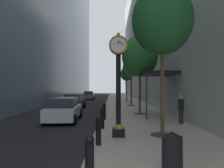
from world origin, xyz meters
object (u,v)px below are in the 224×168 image
object	(u,v)px
street_clock	(119,79)
bollard_nearest	(90,158)
car_black_near	(74,102)
car_grey_mid	(89,95)
bollard_second	(99,130)
car_white_far	(64,109)
trash_bin	(172,151)
street_tree_mid_far	(131,68)
street_tree_mid_near	(140,56)
street_tree_far	(127,74)
bollard_fourth	(105,111)
street_tree_near	(162,21)
bollard_third	(102,118)
pedestrian_walking	(181,109)

from	to	relation	value
street_clock	bollard_nearest	world-z (taller)	street_clock
car_black_near	car_grey_mid	xyz separation A→B (m)	(-0.37, 17.16, -0.01)
bollard_second	car_white_far	xyz separation A→B (m)	(-2.79, 6.41, 0.08)
trash_bin	car_black_near	size ratio (longest dim) A/B	0.25
street_tree_mid_far	car_black_near	xyz separation A→B (m)	(-6.30, -2.65, -3.86)
car_grey_mid	street_clock	bearing A→B (deg)	-81.11
street_clock	street_tree_mid_near	world-z (taller)	street_tree_mid_near
bollard_second	street_tree_far	size ratio (longest dim) A/B	0.20
bollard_fourth	car_black_near	bearing A→B (deg)	113.77
bollard_second	street_tree_near	size ratio (longest dim) A/B	0.16
bollard_nearest	car_grey_mid	xyz separation A→B (m)	(-3.87, 34.25, 0.07)
street_tree_mid_near	trash_bin	world-z (taller)	street_tree_mid_near
bollard_second	car_black_near	bearing A→B (deg)	103.99
street_clock	trash_bin	bearing A→B (deg)	-72.15
bollard_second	street_tree_far	bearing A→B (deg)	83.39
bollard_second	street_tree_mid_far	size ratio (longest dim) A/B	0.19
bollard_third	bollard_fourth	xyz separation A→B (m)	(0.00, 3.05, 0.00)
bollard_third	street_tree_far	bearing A→B (deg)	82.45
pedestrian_walking	car_black_near	distance (m)	12.60
car_white_far	street_tree_near	bearing A→B (deg)	-40.72
street_tree_near	street_tree_mid_far	size ratio (longest dim) A/B	1.20
car_grey_mid	street_tree_mid_near	bearing A→B (deg)	-73.17
trash_bin	pedestrian_walking	world-z (taller)	pedestrian_walking
street_tree_far	car_grey_mid	world-z (taller)	street_tree_far
street_clock	street_tree_near	distance (m)	3.36
bollard_nearest	pedestrian_walking	distance (m)	8.74
bollard_fourth	street_tree_near	distance (m)	7.07
bollard_third	street_tree_mid_far	size ratio (longest dim) A/B	0.19
trash_bin	car_grey_mid	world-z (taller)	car_grey_mid
bollard_third	street_tree_near	world-z (taller)	street_tree_near
bollard_third	car_grey_mid	size ratio (longest dim) A/B	0.24
bollard_nearest	trash_bin	bearing A→B (deg)	14.99
bollard_fourth	car_white_far	distance (m)	2.81
bollard_third	street_tree_far	xyz separation A→B (m)	(2.81, 21.18, 3.68)
bollard_third	street_tree_far	size ratio (longest dim) A/B	0.20
bollard_fourth	street_tree_mid_near	distance (m)	5.87
street_clock	bollard_fourth	distance (m)	5.19
street_tree_near	street_tree_far	size ratio (longest dim) A/B	1.27
street_clock	car_grey_mid	xyz separation A→B (m)	(-4.66, 29.83, -1.90)
street_tree_mid_near	trash_bin	distance (m)	12.39
street_tree_mid_far	street_tree_near	bearing A→B (deg)	-90.00
street_tree_near	trash_bin	xyz separation A→B (m)	(-0.76, -4.09, -4.69)
trash_bin	street_tree_near	bearing A→B (deg)	79.42
car_grey_mid	car_white_far	distance (m)	24.81
street_tree_far	trash_bin	size ratio (longest dim) A/B	5.14
street_clock	car_white_far	xyz separation A→B (m)	(-3.59, 5.04, -1.89)
car_white_far	bollard_second	bearing A→B (deg)	-66.46
bollard_fourth	pedestrian_walking	bearing A→B (deg)	-20.57
street_tree_mid_near	car_white_far	world-z (taller)	street_tree_mid_near
street_clock	street_tree_far	size ratio (longest dim) A/B	0.86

